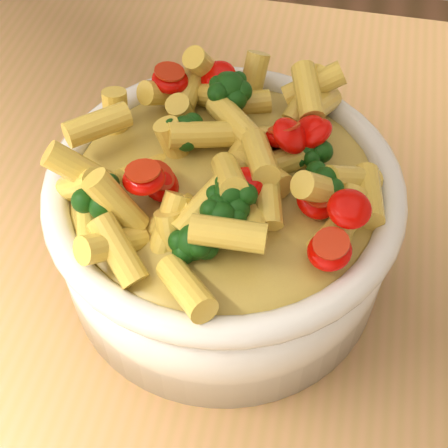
# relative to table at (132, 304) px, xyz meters

# --- Properties ---
(table) EXTENTS (1.20, 0.80, 0.90)m
(table) POSITION_rel_table_xyz_m (0.00, 0.00, 0.00)
(table) COLOR #AE7A4A
(table) RESTS_ON ground
(serving_bowl) EXTENTS (0.26, 0.26, 0.11)m
(serving_bowl) POSITION_rel_table_xyz_m (0.09, -0.00, 0.16)
(serving_bowl) COLOR white
(serving_bowl) RESTS_ON table
(pasta_salad) EXTENTS (0.21, 0.21, 0.05)m
(pasta_salad) POSITION_rel_table_xyz_m (0.09, -0.00, 0.23)
(pasta_salad) COLOR #FFDF50
(pasta_salad) RESTS_ON serving_bowl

